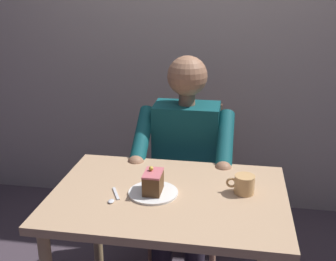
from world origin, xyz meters
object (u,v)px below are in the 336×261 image
at_px(dessert_spoon, 113,198).
at_px(chair, 188,173).
at_px(seated_person, 184,162).
at_px(cake_slice, 153,182).
at_px(coffee_cup, 244,184).
at_px(dining_table, 169,213).

bearing_deg(dessert_spoon, chair, -105.58).
distance_m(seated_person, dessert_spoon, 0.66).
relative_size(chair, seated_person, 0.74).
relative_size(cake_slice, coffee_cup, 0.94).
distance_m(dining_table, cake_slice, 0.17).
xyz_separation_m(seated_person, cake_slice, (0.06, 0.55, 0.14)).
bearing_deg(dining_table, chair, -90.00).
height_order(chair, cake_slice, chair).
height_order(seated_person, cake_slice, seated_person).
xyz_separation_m(chair, cake_slice, (0.06, 0.72, 0.29)).
bearing_deg(coffee_cup, dessert_spoon, 14.54).
height_order(dining_table, seated_person, seated_person).
height_order(cake_slice, coffee_cup, cake_slice).
xyz_separation_m(chair, dessert_spoon, (0.22, 0.79, 0.24)).
xyz_separation_m(dining_table, dessert_spoon, (0.22, 0.08, 0.10)).
relative_size(chair, dessert_spoon, 6.46).
bearing_deg(chair, dining_table, 90.00).
bearing_deg(chair, coffee_cup, 115.93).
bearing_deg(cake_slice, coffee_cup, -169.50).
relative_size(chair, cake_slice, 7.86).
relative_size(dining_table, seated_person, 0.82).
height_order(chair, coffee_cup, chair).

